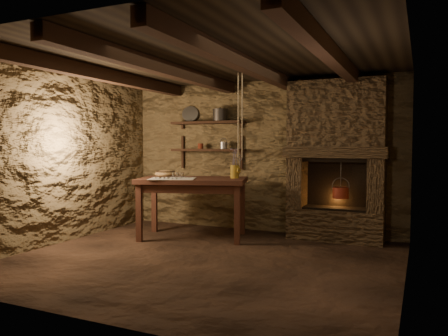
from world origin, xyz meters
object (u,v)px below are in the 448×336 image
at_px(iron_stockpot, 220,116).
at_px(wooden_bowl, 166,174).
at_px(stoneware_jug, 235,165).
at_px(work_table, 193,206).
at_px(red_pot, 341,192).

bearing_deg(iron_stockpot, wooden_bowl, -132.67).
bearing_deg(stoneware_jug, work_table, -158.87).
distance_m(iron_stockpot, red_pot, 2.27).
bearing_deg(work_table, wooden_bowl, 151.67).
xyz_separation_m(work_table, wooden_bowl, (-0.54, 0.11, 0.45)).
xyz_separation_m(stoneware_jug, wooden_bowl, (-1.12, -0.11, -0.15)).
height_order(stoneware_jug, red_pot, stoneware_jug).
relative_size(work_table, red_pot, 3.24).
bearing_deg(stoneware_jug, wooden_bowl, -174.30).
relative_size(stoneware_jug, iron_stockpot, 1.89).
bearing_deg(red_pot, iron_stockpot, 176.49).
relative_size(stoneware_jug, wooden_bowl, 1.32).
distance_m(work_table, wooden_bowl, 0.71).
xyz_separation_m(work_table, stoneware_jug, (0.58, 0.23, 0.60)).
bearing_deg(work_table, iron_stockpot, 67.38).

